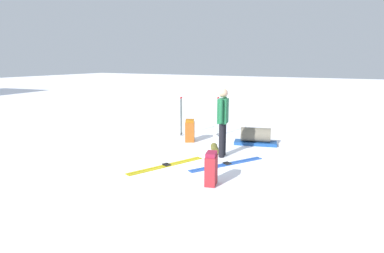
{
  "coord_description": "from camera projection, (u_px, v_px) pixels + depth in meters",
  "views": [
    {
      "loc": [
        -7.35,
        -3.85,
        2.38
      ],
      "look_at": [
        0.0,
        0.0,
        0.7
      ],
      "focal_mm": 30.91,
      "sensor_mm": 36.0,
      "label": 1
    }
  ],
  "objects": [
    {
      "name": "ground_plane",
      "position": [
        192.0,
        153.0,
        8.6
      ],
      "size": [
        80.0,
        80.0,
        0.0
      ],
      "primitive_type": "plane",
      "color": "white"
    },
    {
      "name": "skier_standing",
      "position": [
        223.0,
        119.0,
        8.12
      ],
      "size": [
        0.56,
        0.28,
        1.7
      ],
      "color": "black",
      "rests_on": "ground_plane"
    },
    {
      "name": "ski_pair_near",
      "position": [
        166.0,
        165.0,
        7.53
      ],
      "size": [
        1.9,
        0.95,
        0.05
      ],
      "color": "gold",
      "rests_on": "ground_plane"
    },
    {
      "name": "ski_pair_far",
      "position": [
        227.0,
        164.0,
        7.63
      ],
      "size": [
        1.8,
        1.18,
        0.05
      ],
      "color": "#224FAC",
      "rests_on": "ground_plane"
    },
    {
      "name": "backpack_large_dark",
      "position": [
        190.0,
        131.0,
        9.74
      ],
      "size": [
        0.4,
        0.38,
        0.66
      ],
      "color": "#934919",
      "rests_on": "ground_plane"
    },
    {
      "name": "backpack_bright",
      "position": [
        211.0,
        169.0,
        6.36
      ],
      "size": [
        0.39,
        0.28,
        0.65
      ],
      "color": "maroon",
      "rests_on": "ground_plane"
    },
    {
      "name": "ski_poles_planted_near",
      "position": [
        218.0,
        114.0,
        10.38
      ],
      "size": [
        0.16,
        0.1,
        1.24
      ],
      "color": "#A9BBC3",
      "rests_on": "ground_plane"
    },
    {
      "name": "ski_poles_planted_far",
      "position": [
        181.0,
        114.0,
        10.45
      ],
      "size": [
        0.19,
        0.11,
        1.24
      ],
      "color": "black",
      "rests_on": "ground_plane"
    },
    {
      "name": "gear_sled",
      "position": [
        256.0,
        137.0,
        9.41
      ],
      "size": [
        0.74,
        1.26,
        0.49
      ],
      "color": "navy",
      "rests_on": "ground_plane"
    },
    {
      "name": "sleeping_mat_rolled",
      "position": [
        215.0,
        149.0,
        8.66
      ],
      "size": [
        0.57,
        0.41,
        0.18
      ],
      "primitive_type": "cylinder",
      "rotation": [
        0.0,
        1.57,
        3.62
      ],
      "color": "brown",
      "rests_on": "ground_plane"
    }
  ]
}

